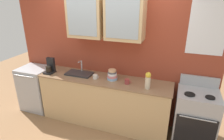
{
  "coord_description": "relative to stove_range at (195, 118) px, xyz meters",
  "views": [
    {
      "loc": [
        1.21,
        -2.91,
        2.36
      ],
      "look_at": [
        0.16,
        0.0,
        1.12
      ],
      "focal_mm": 30.63,
      "sensor_mm": 36.0,
      "label": 1
    }
  ],
  "objects": [
    {
      "name": "stove_range",
      "position": [
        0.0,
        0.0,
        0.0
      ],
      "size": [
        0.63,
        0.61,
        1.11
      ],
      "color": "#ADAFB5",
      "rests_on": "ground_plane"
    },
    {
      "name": "bowl_stack",
      "position": [
        -1.44,
        0.02,
        0.54
      ],
      "size": [
        0.18,
        0.18,
        0.19
      ],
      "color": "#8CB7E0",
      "rests_on": "counter"
    },
    {
      "name": "vase",
      "position": [
        -0.79,
        -0.1,
        0.6
      ],
      "size": [
        0.09,
        0.09,
        0.28
      ],
      "color": "beige",
      "rests_on": "counter"
    },
    {
      "name": "dishwasher",
      "position": [
        -3.16,
        -0.0,
        -0.01
      ],
      "size": [
        0.62,
        0.57,
        0.93
      ],
      "color": "#ADAFB5",
      "rests_on": "ground_plane"
    },
    {
      "name": "cup_near_bowls",
      "position": [
        -1.14,
        -0.06,
        0.5
      ],
      "size": [
        0.12,
        0.08,
        0.09
      ],
      "color": "#993838",
      "rests_on": "counter"
    },
    {
      "name": "sink_faucet",
      "position": [
        -2.11,
        0.03,
        0.48
      ],
      "size": [
        0.5,
        0.28,
        0.25
      ],
      "color": "#2D2D30",
      "rests_on": "counter"
    },
    {
      "name": "back_wall_unit",
      "position": [
        -1.59,
        0.29,
        1.07
      ],
      "size": [
        3.86,
        0.46,
        2.79
      ],
      "color": "#993D28",
      "rests_on": "ground_plane"
    },
    {
      "name": "cup_near_sink",
      "position": [
        -1.74,
        -0.05,
        0.5
      ],
      "size": [
        0.12,
        0.09,
        0.08
      ],
      "color": "silver",
      "rests_on": "counter"
    },
    {
      "name": "ground_plane",
      "position": [
        -1.6,
        0.0,
        -0.47
      ],
      "size": [
        10.0,
        10.0,
        0.0
      ],
      "primitive_type": "plane",
      "color": "#936B47"
    },
    {
      "name": "coffee_maker",
      "position": [
        -2.69,
        -0.07,
        0.57
      ],
      "size": [
        0.17,
        0.2,
        0.29
      ],
      "color": "black",
      "rests_on": "counter"
    },
    {
      "name": "counter",
      "position": [
        -1.6,
        0.0,
        -0.01
      ],
      "size": [
        2.44,
        0.59,
        0.93
      ],
      "color": "tan",
      "rests_on": "ground_plane"
    }
  ]
}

